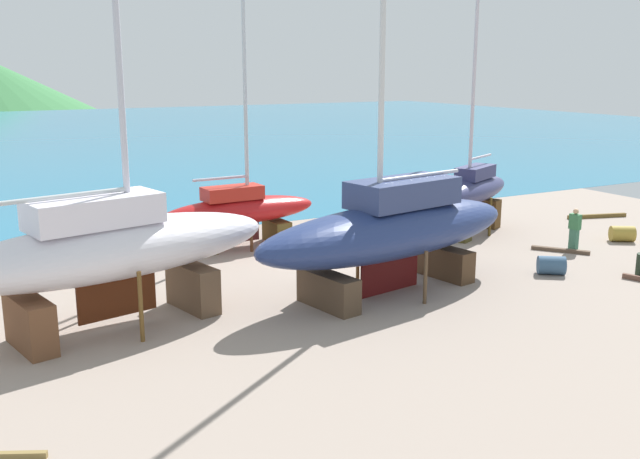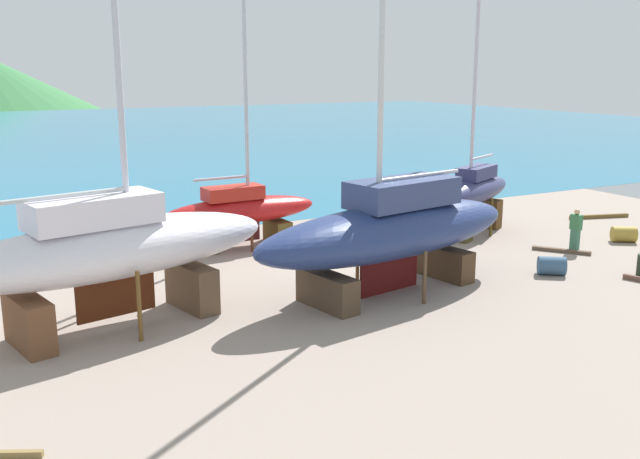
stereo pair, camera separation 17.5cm
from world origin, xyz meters
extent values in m
plane|color=gray|center=(0.00, -3.68, 0.00)|extent=(41.88, 41.88, 0.00)
cube|color=teal|center=(0.00, 56.70, 0.00)|extent=(157.94, 99.83, 0.01)
cube|color=#463F1D|center=(5.72, 0.07, 0.65)|extent=(1.20, 1.49, 1.30)
cube|color=#50361A|center=(8.54, 1.43, 0.65)|extent=(1.20, 1.49, 1.30)
cylinder|color=#544119|center=(7.52, -0.07, 0.84)|extent=(0.12, 0.12, 1.68)
cylinder|color=#482E1A|center=(6.74, 1.56, 0.84)|extent=(0.12, 0.12, 1.68)
ellipsoid|color=navy|center=(7.13, 0.75, 1.90)|extent=(6.34, 4.20, 1.09)
cube|color=#53121D|center=(7.13, 0.75, 0.97)|extent=(1.39, 0.72, 0.77)
cube|color=navy|center=(7.41, 0.88, 2.67)|extent=(2.46, 1.87, 0.55)
cylinder|color=silver|center=(6.85, 0.61, 6.80)|extent=(0.15, 0.15, 8.81)
cylinder|color=#B8B5C4|center=(7.84, 1.09, 3.29)|extent=(2.02, 1.05, 0.11)
cube|color=brown|center=(-6.81, -3.06, 0.68)|extent=(1.12, 2.16, 1.37)
cube|color=brown|center=(-11.52, -4.08, 0.68)|extent=(1.12, 2.16, 1.37)
cylinder|color=brown|center=(-9.47, -2.19, 0.97)|extent=(0.12, 0.12, 1.93)
cylinder|color=brown|center=(-8.87, -4.95, 0.97)|extent=(0.12, 0.12, 1.93)
ellipsoid|color=silver|center=(-9.17, -3.57, 2.26)|extent=(9.95, 4.55, 1.62)
cube|color=#4F200D|center=(-9.17, -3.57, 0.88)|extent=(2.27, 0.57, 1.13)
cube|color=white|center=(-9.64, -3.67, 3.39)|extent=(3.71, 2.24, 0.81)
cylinder|color=silver|center=(-8.70, -3.46, 8.30)|extent=(0.18, 0.18, 10.64)
cylinder|color=silver|center=(-10.34, -3.82, 3.88)|extent=(3.32, 0.84, 0.12)
cube|color=#4B3929|center=(-3.19, -4.93, 0.54)|extent=(1.08, 2.36, 1.07)
cube|color=#493321|center=(1.88, -4.04, 0.54)|extent=(1.08, 2.36, 1.07)
cylinder|color=brown|center=(-0.39, -6.02, 0.84)|extent=(0.12, 0.12, 1.67)
cylinder|color=#4E351A|center=(-0.93, -2.95, 0.84)|extent=(0.12, 0.12, 1.67)
ellipsoid|color=navy|center=(-0.66, -4.48, 2.02)|extent=(10.64, 4.58, 1.72)
cube|color=#500F0F|center=(-0.66, -4.48, 0.56)|extent=(2.45, 0.51, 1.20)
cube|color=navy|center=(-0.15, -4.39, 3.22)|extent=(3.95, 2.32, 0.86)
cylinder|color=silver|center=(-1.16, -4.57, 8.60)|extent=(0.18, 0.18, 11.62)
cylinder|color=#B5B6C5|center=(0.61, -4.26, 3.69)|extent=(3.57, 0.75, 0.13)
cube|color=#52411C|center=(-0.98, 3.42, 0.45)|extent=(0.76, 1.44, 0.91)
cube|color=#473F24|center=(-4.27, 3.26, 0.45)|extent=(0.76, 1.44, 0.91)
cylinder|color=#4E2D21|center=(-2.67, 4.31, 0.64)|extent=(0.12, 0.12, 1.28)
cylinder|color=#4F2E1A|center=(-2.58, 2.37, 0.64)|extent=(0.12, 0.12, 1.28)
ellipsoid|color=#AD1516|center=(-2.62, 3.34, 1.50)|extent=(6.67, 2.07, 1.07)
cube|color=#501A1A|center=(-2.62, 3.34, 0.58)|extent=(1.58, 0.15, 0.75)
cube|color=red|center=(-2.95, 3.32, 2.25)|extent=(2.42, 1.17, 0.54)
cylinder|color=silver|center=(-2.29, 3.36, 6.05)|extent=(0.15, 0.15, 8.15)
cylinder|color=silver|center=(-3.44, 3.30, 2.88)|extent=(2.31, 0.21, 0.11)
cube|color=#3A6C54|center=(8.83, -3.51, 0.42)|extent=(0.22, 0.35, 0.85)
cube|color=#367245|center=(8.83, -3.51, 1.15)|extent=(0.27, 0.45, 0.61)
sphere|color=tan|center=(8.83, -3.51, 1.57)|extent=(0.22, 0.22, 0.22)
cylinder|color=#375674|center=(5.46, -5.58, 0.32)|extent=(1.13, 1.07, 0.65)
cylinder|color=#A38532|center=(11.75, -3.48, 0.33)|extent=(1.15, 1.06, 0.65)
cylinder|color=brown|center=(1.64, 3.31, 0.30)|extent=(0.90, 1.03, 0.60)
cylinder|color=brown|center=(1.21, 1.90, 0.38)|extent=(0.61, 0.61, 0.77)
cylinder|color=brown|center=(-9.34, 1.88, 0.42)|extent=(0.84, 0.84, 0.85)
cube|color=brown|center=(14.71, 0.34, 0.09)|extent=(3.00, 1.06, 0.18)
cube|color=brown|center=(8.14, -3.51, 0.07)|extent=(1.50, 1.91, 0.14)
camera|label=1|loc=(-13.22, -22.81, 7.12)|focal=39.87mm
camera|label=2|loc=(-13.07, -22.89, 7.12)|focal=39.87mm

